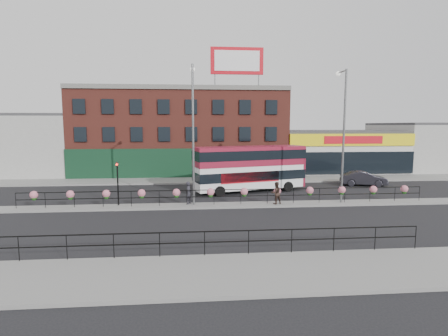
{
  "coord_description": "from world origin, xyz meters",
  "views": [
    {
      "loc": [
        -2.43,
        -25.28,
        5.98
      ],
      "look_at": [
        0.0,
        3.0,
        2.5
      ],
      "focal_mm": 28.0,
      "sensor_mm": 36.0,
      "label": 1
    }
  ],
  "objects": [
    {
      "name": "billboard",
      "position": [
        2.5,
        14.99,
        13.18
      ],
      "size": [
        6.0,
        0.29,
        4.4
      ],
      "color": "red",
      "rests_on": "brick_building"
    },
    {
      "name": "ground",
      "position": [
        0.0,
        0.0,
        0.0
      ],
      "size": [
        120.0,
        120.0,
        0.0
      ],
      "primitive_type": "plane",
      "color": "black",
      "rests_on": "ground"
    },
    {
      "name": "median",
      "position": [
        0.0,
        0.0,
        0.07
      ],
      "size": [
        60.0,
        1.6,
        0.15
      ],
      "primitive_type": "cube",
      "color": "gray",
      "rests_on": "ground"
    },
    {
      "name": "south_railing",
      "position": [
        -2.0,
        -10.1,
        0.96
      ],
      "size": [
        20.04,
        0.05,
        1.12
      ],
      "color": "black",
      "rests_on": "south_pavement"
    },
    {
      "name": "double_decker_bus",
      "position": [
        2.61,
        5.53,
        2.52
      ],
      "size": [
        10.42,
        5.04,
        4.1
      ],
      "color": "white",
      "rests_on": "ground"
    },
    {
      "name": "median_railing",
      "position": [
        -0.0,
        0.0,
        1.05
      ],
      "size": [
        30.04,
        0.56,
        1.23
      ],
      "color": "black",
      "rests_on": "median"
    },
    {
      "name": "pedestrian_a",
      "position": [
        -2.86,
        0.43,
        0.98
      ],
      "size": [
        0.87,
        0.8,
        1.67
      ],
      "primitive_type": "imported",
      "rotation": [
        0.0,
        0.0,
        1.21
      ],
      "color": "#292830",
      "rests_on": "median"
    },
    {
      "name": "supermarket",
      "position": [
        16.0,
        19.9,
        2.65
      ],
      "size": [
        15.0,
        12.25,
        5.3
      ],
      "color": "silver",
      "rests_on": "ground"
    },
    {
      "name": "yellow_line_inner",
      "position": [
        0.0,
        -9.7,
        0.01
      ],
      "size": [
        60.0,
        0.1,
        0.01
      ],
      "primitive_type": "cube",
      "color": "gold",
      "rests_on": "ground"
    },
    {
      "name": "warehouse_east",
      "position": [
        30.75,
        20.0,
        3.15
      ],
      "size": [
        14.5,
        12.0,
        6.3
      ],
      "color": "#A5A5A0",
      "rests_on": "ground"
    },
    {
      "name": "car",
      "position": [
        14.36,
        7.73,
        0.72
      ],
      "size": [
        3.39,
        5.02,
        1.44
      ],
      "primitive_type": "imported",
      "rotation": [
        0.0,
        0.0,
        1.35
      ],
      "color": "#222128",
      "rests_on": "ground"
    },
    {
      "name": "warehouse_west",
      "position": [
        -24.25,
        20.0,
        3.65
      ],
      "size": [
        15.5,
        12.0,
        7.3
      ],
      "color": "#A5A5A0",
      "rests_on": "ground"
    },
    {
      "name": "south_pavement",
      "position": [
        0.0,
        -12.0,
        0.07
      ],
      "size": [
        60.0,
        4.0,
        0.15
      ],
      "primitive_type": "cube",
      "color": "gray",
      "rests_on": "ground"
    },
    {
      "name": "north_pavement",
      "position": [
        0.0,
        12.0,
        0.07
      ],
      "size": [
        60.0,
        4.0,
        0.15
      ],
      "primitive_type": "cube",
      "color": "gray",
      "rests_on": "ground"
    },
    {
      "name": "traffic_light_median",
      "position": [
        -8.0,
        0.39,
        2.47
      ],
      "size": [
        0.15,
        0.28,
        3.65
      ],
      "color": "black",
      "rests_on": "median"
    },
    {
      "name": "lamp_column_east",
      "position": [
        8.71,
        0.22,
        6.05
      ],
      "size": [
        0.36,
        1.75,
        9.96
      ],
      "color": "slate",
      "rests_on": "median"
    },
    {
      "name": "brick_building",
      "position": [
        -4.0,
        19.96,
        5.13
      ],
      "size": [
        25.0,
        12.21,
        10.3
      ],
      "color": "brown",
      "rests_on": "ground"
    },
    {
      "name": "pedestrian_b",
      "position": [
        3.62,
        -0.18,
        0.98
      ],
      "size": [
        1.13,
        1.04,
        1.67
      ],
      "primitive_type": "imported",
      "rotation": [
        0.0,
        0.0,
        3.41
      ],
      "color": "#30211B",
      "rests_on": "median"
    },
    {
      "name": "yellow_line_outer",
      "position": [
        0.0,
        -9.88,
        0.01
      ],
      "size": [
        60.0,
        0.1,
        0.01
      ],
      "primitive_type": "cube",
      "color": "gold",
      "rests_on": "ground"
    },
    {
      "name": "lamp_column_west",
      "position": [
        -2.48,
        0.38,
        6.18
      ],
      "size": [
        0.37,
        1.78,
        10.17
      ],
      "color": "slate",
      "rests_on": "median"
    }
  ]
}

